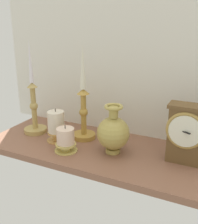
{
  "coord_description": "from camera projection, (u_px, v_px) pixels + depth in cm",
  "views": [
    {
      "loc": [
        35.67,
        -85.71,
        46.78
      ],
      "look_at": [
        -6.42,
        0.0,
        14.0
      ],
      "focal_mm": 44.62,
      "sensor_mm": 36.0,
      "label": 1
    }
  ],
  "objects": [
    {
      "name": "ground_plane",
      "position": [
        115.0,
        153.0,
        1.03
      ],
      "size": [
        100.0,
        36.0,
        2.4
      ],
      "primitive_type": "cube",
      "color": "brown"
    },
    {
      "name": "mantel_clock",
      "position": [
        186.0,
        133.0,
        0.91
      ],
      "size": [
        12.81,
        8.41,
        20.17
      ],
      "color": "brown",
      "rests_on": "ground_plane"
    },
    {
      "name": "pillar_candle_front",
      "position": [
        66.0,
        140.0,
        1.01
      ],
      "size": [
        8.42,
        8.42,
        10.02
      ],
      "color": "tan",
      "rests_on": "ground_plane"
    },
    {
      "name": "back_wall",
      "position": [
        135.0,
        56.0,
        1.08
      ],
      "size": [
        120.0,
        2.0,
        65.0
      ],
      "primitive_type": "cube",
      "color": "silver",
      "rests_on": "ground_plane"
    },
    {
      "name": "brass_vase_bulbous",
      "position": [
        113.0,
        132.0,
        0.99
      ],
      "size": [
        11.8,
        11.8,
        17.93
      ],
      "color": "#AE9A4A",
      "rests_on": "ground_plane"
    },
    {
      "name": "candlestick_tall_center",
      "position": [
        34.0,
        108.0,
        1.16
      ],
      "size": [
        9.63,
        9.63,
        38.77
      ],
      "color": "tan",
      "rests_on": "ground_plane"
    },
    {
      "name": "candlestick_tall_left",
      "position": [
        84.0,
        110.0,
        1.1
      ],
      "size": [
        9.34,
        9.34,
        37.58
      ],
      "color": "#B38838",
      "rests_on": "ground_plane"
    },
    {
      "name": "pillar_candle_near_clock",
      "position": [
        56.0,
        125.0,
        1.09
      ],
      "size": [
        7.85,
        7.85,
        13.37
      ],
      "color": "tan",
      "rests_on": "ground_plane"
    }
  ]
}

